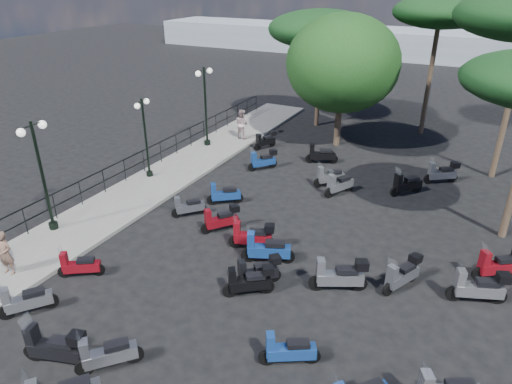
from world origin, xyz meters
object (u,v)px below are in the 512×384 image
at_px(scooter_2, 221,219).
at_px(lamp_post_0, 41,170).
at_px(scooter_7, 107,355).
at_px(scooter_6, 56,347).
at_px(scooter_21, 402,275).
at_px(scooter_28, 499,265).
at_px(woman, 5,253).
at_px(scooter_3, 188,207).
at_px(scooter_5, 265,141).
at_px(scooter_20, 339,276).
at_px(scooter_23, 442,173).
at_px(pine_0, 440,12).
at_px(scooter_14, 258,272).
at_px(scooter_22, 406,185).
at_px(pedestrian_far, 242,124).
at_px(lamp_post_1, 145,133).
at_px(scooter_9, 252,236).
at_px(broadleaf_tree, 343,64).
at_px(scooter_15, 266,250).
at_px(scooter_17, 339,185).
at_px(scooter_0, 26,301).
at_px(scooter_8, 249,282).
at_px(scooter_1, 79,266).
at_px(scooter_27, 479,287).
at_px(lamp_post_2, 205,102).
at_px(scooter_16, 329,177).
at_px(scooter_19, 288,351).
at_px(pine_2, 322,29).
at_px(scooter_11, 321,155).
at_px(scooter_10, 224,195).
at_px(scooter_4, 263,161).

bearing_deg(scooter_2, lamp_post_0, 66.35).
bearing_deg(scooter_7, scooter_6, 62.89).
xyz_separation_m(scooter_21, scooter_28, (2.72, 1.95, 0.02)).
bearing_deg(woman, scooter_3, 56.12).
height_order(scooter_5, scooter_20, scooter_20).
xyz_separation_m(scooter_23, pine_0, (-2.06, 7.29, 6.59)).
bearing_deg(scooter_14, scooter_22, -63.34).
bearing_deg(pedestrian_far, lamp_post_1, 90.50).
xyz_separation_m(scooter_2, pine_0, (5.02, 15.93, 6.61)).
xyz_separation_m(scooter_9, broadleaf_tree, (-0.74, 12.12, 4.13)).
distance_m(scooter_7, scooter_21, 9.02).
bearing_deg(pine_0, woman, -114.11).
relative_size(scooter_6, scooter_15, 1.01).
bearing_deg(scooter_17, broadleaf_tree, -43.04).
bearing_deg(scooter_0, scooter_8, -107.21).
xyz_separation_m(scooter_2, scooter_21, (6.98, -0.49, 0.02)).
distance_m(lamp_post_0, scooter_23, 17.48).
xyz_separation_m(scooter_1, scooter_23, (9.70, 13.33, 0.09)).
relative_size(lamp_post_1, woman, 2.48).
xyz_separation_m(lamp_post_0, scooter_27, (14.94, 2.89, -2.07)).
bearing_deg(lamp_post_2, scooter_16, -7.96).
distance_m(scooter_0, scooter_9, 7.51).
height_order(scooter_2, scooter_8, scooter_8).
height_order(scooter_7, scooter_20, scooter_20).
bearing_deg(pedestrian_far, scooter_19, 133.75).
xyz_separation_m(scooter_2, scooter_19, (5.01, -5.02, -0.04)).
xyz_separation_m(scooter_7, pine_2, (-2.41, 21.79, 5.55)).
xyz_separation_m(scooter_11, scooter_16, (1.32, -2.51, -0.02)).
height_order(scooter_16, scooter_27, scooter_27).
xyz_separation_m(scooter_1, scooter_9, (4.31, 4.11, 0.10)).
relative_size(scooter_0, scooter_19, 0.94).
distance_m(scooter_0, scooter_23, 18.18).
bearing_deg(scooter_3, scooter_7, 152.70).
bearing_deg(scooter_16, scooter_7, 130.44).
bearing_deg(scooter_27, lamp_post_2, 40.83).
xyz_separation_m(scooter_14, scooter_27, (6.35, 2.28, 0.05)).
bearing_deg(pedestrian_far, pine_0, -135.15).
distance_m(lamp_post_0, lamp_post_1, 5.74).
distance_m(scooter_15, scooter_19, 4.60).
height_order(scooter_14, scooter_23, scooter_23).
relative_size(lamp_post_2, scooter_6, 2.45).
bearing_deg(lamp_post_1, scooter_21, -25.14).
xyz_separation_m(scooter_11, scooter_20, (4.14, -9.88, 0.09)).
height_order(pedestrian_far, pine_2, pine_2).
xyz_separation_m(scooter_10, broadleaf_tree, (2.00, 9.50, 4.21)).
distance_m(scooter_3, scooter_5, 8.71).
relative_size(pedestrian_far, scooter_16, 1.34).
bearing_deg(lamp_post_0, scooter_20, 2.04).
bearing_deg(scooter_4, scooter_22, -139.46).
height_order(scooter_20, scooter_27, scooter_20).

